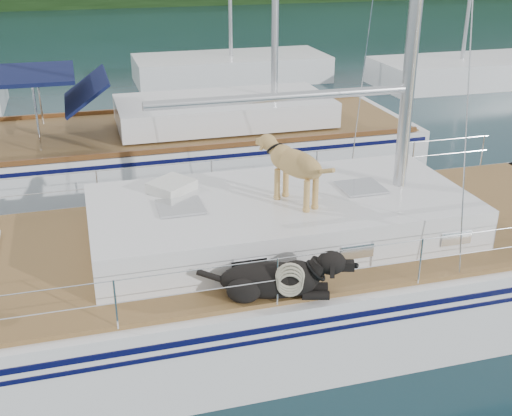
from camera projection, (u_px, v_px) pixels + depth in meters
name	position (u px, v px, depth m)	size (l,w,h in m)	color
ground	(227.00, 318.00, 9.34)	(120.00, 120.00, 0.00)	black
main_sailboat	(233.00, 276.00, 9.09)	(12.00, 3.90, 14.01)	white
neighbor_sailboat	(178.00, 149.00, 14.67)	(11.00, 3.50, 13.30)	white
bg_boat_center	(231.00, 69.00, 24.32)	(7.20, 3.00, 11.65)	white
bg_boat_east	(461.00, 72.00, 23.68)	(6.40, 3.00, 11.65)	white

